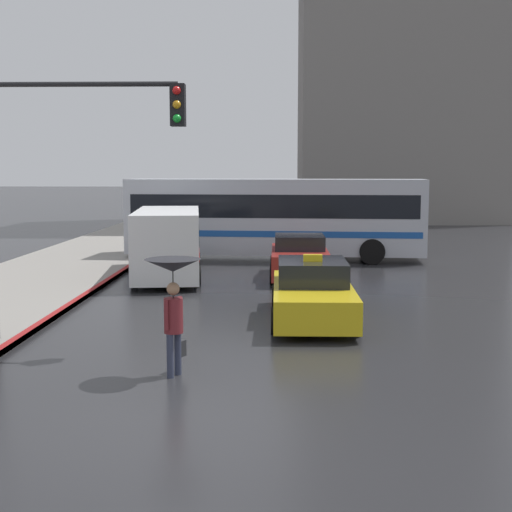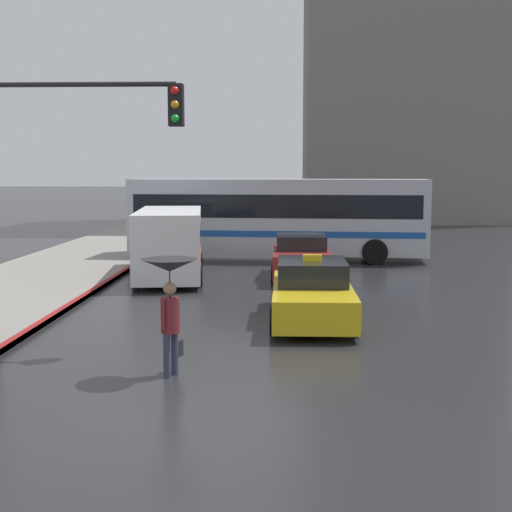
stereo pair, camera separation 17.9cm
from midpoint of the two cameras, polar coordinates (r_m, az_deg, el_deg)
name	(u,v)px [view 2 (the right image)]	position (r m, az deg, el deg)	size (l,w,h in m)	color
ground_plane	(188,434)	(9.80, -4.94, -14.03)	(300.00, 300.00, 0.00)	#262628
taxi	(312,293)	(16.72, 4.81, -2.98)	(1.91, 4.64, 1.56)	gold
sedan_red	(301,258)	(23.20, 3.86, -0.19)	(1.91, 4.17, 1.40)	maroon
ambulance_van	(170,240)	(23.30, -6.70, 1.25)	(2.63, 5.95, 2.22)	white
city_bus	(278,215)	(28.13, 1.94, 3.31)	(11.71, 3.42, 3.16)	#B2B7C1
pedestrian_with_umbrella	(170,285)	(12.09, -6.48, -2.35)	(0.95, 0.95, 2.02)	#2D3347
traffic_light	(68,154)	(14.44, -14.48, 7.91)	(3.93, 0.38, 5.44)	black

